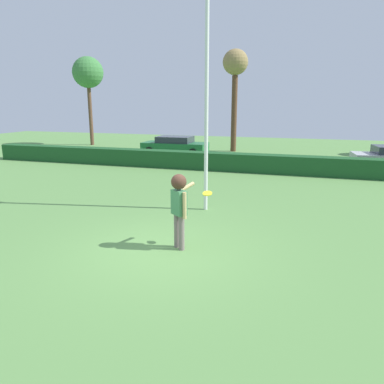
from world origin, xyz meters
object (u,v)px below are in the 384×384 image
(person, at_px, (179,201))
(frisbee, at_px, (207,193))
(parked_car_green, at_px, (175,145))
(willow_tree, at_px, (88,74))
(oak_tree, at_px, (235,69))
(lamppost, at_px, (207,90))

(person, relative_size, frisbee, 7.95)
(parked_car_green, relative_size, willow_tree, 0.61)
(parked_car_green, xyz_separation_m, oak_tree, (3.21, 3.29, 4.90))
(person, relative_size, willow_tree, 0.26)
(frisbee, relative_size, willow_tree, 0.03)
(person, bearing_deg, lamppost, 95.02)
(person, height_order, parked_car_green, person)
(oak_tree, xyz_separation_m, willow_tree, (-11.87, 0.59, 0.02))
(lamppost, relative_size, oak_tree, 0.99)
(frisbee, xyz_separation_m, parked_car_green, (-6.15, 14.55, -0.61))
(person, bearing_deg, parked_car_green, 110.50)
(person, height_order, oak_tree, oak_tree)
(parked_car_green, bearing_deg, oak_tree, 45.74)
(lamppost, bearing_deg, oak_tree, 97.99)
(frisbee, bearing_deg, lamppost, 106.12)
(lamppost, distance_m, willow_tree, 20.92)
(frisbee, relative_size, oak_tree, 0.03)
(oak_tree, bearing_deg, frisbee, -80.62)
(person, distance_m, willow_tree, 24.04)
(person, xyz_separation_m, parked_car_green, (-5.59, 14.96, -0.48))
(lamppost, distance_m, parked_car_green, 13.11)
(oak_tree, bearing_deg, willow_tree, 177.18)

